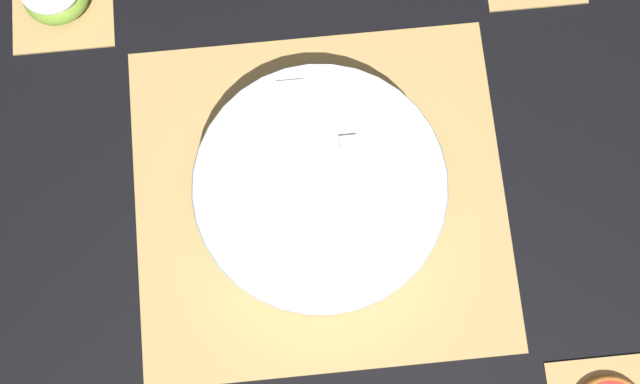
# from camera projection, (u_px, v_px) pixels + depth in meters

# --- Properties ---
(ground_plane) EXTENTS (6.00, 6.00, 0.00)m
(ground_plane) POSITION_uv_depth(u_px,v_px,m) (320.00, 198.00, 0.91)
(ground_plane) COLOR black
(bamboo_mat_center) EXTENTS (0.45, 0.41, 0.01)m
(bamboo_mat_center) POSITION_uv_depth(u_px,v_px,m) (320.00, 197.00, 0.90)
(bamboo_mat_center) COLOR tan
(bamboo_mat_center) RESTS_ON ground_plane
(coaster_mat_near_right) EXTENTS (0.13, 0.13, 0.01)m
(coaster_mat_near_right) POSITION_uv_depth(u_px,v_px,m) (63.00, 3.00, 0.95)
(coaster_mat_near_right) COLOR tan
(coaster_mat_near_right) RESTS_ON ground_plane
(fruit_salad_bowl) EXTENTS (0.29, 0.29, 0.08)m
(fruit_salad_bowl) POSITION_uv_depth(u_px,v_px,m) (321.00, 189.00, 0.86)
(fruit_salad_bowl) COLOR silver
(fruit_salad_bowl) RESTS_ON bamboo_mat_center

